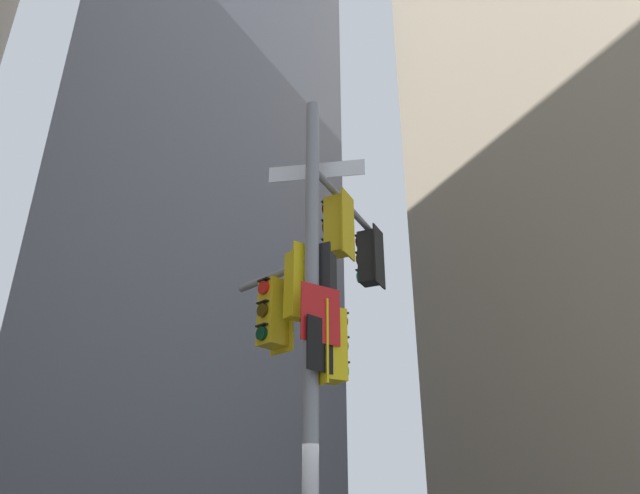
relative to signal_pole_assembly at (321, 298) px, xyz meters
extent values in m
cube|color=tan|center=(18.69, 6.14, 18.76)|extent=(15.68, 15.68, 46.74)
cube|color=slate|center=(0.90, 20.78, 18.92)|extent=(13.05, 13.05, 47.06)
cylinder|color=gray|center=(-0.31, -0.40, -0.73)|extent=(0.21, 0.21, 7.76)
cylinder|color=gray|center=(0.68, 0.45, 1.95)|extent=(2.06, 1.79, 0.12)
cylinder|color=gray|center=(-0.61, 0.36, 0.39)|extent=(0.70, 1.56, 0.12)
cube|color=gold|center=(0.51, 0.05, 1.35)|extent=(0.38, 0.33, 1.14)
cube|color=gold|center=(0.38, 0.20, 1.35)|extent=(0.48, 0.48, 1.00)
cylinder|color=#360605|center=(0.25, 0.35, 1.70)|extent=(0.19, 0.18, 0.20)
cube|color=black|center=(0.25, 0.35, 1.82)|extent=(0.21, 0.20, 0.02)
cylinder|color=#3C2C06|center=(0.25, 0.35, 1.35)|extent=(0.19, 0.18, 0.20)
cube|color=black|center=(0.25, 0.35, 1.47)|extent=(0.21, 0.20, 0.02)
cylinder|color=#19C672|center=(0.25, 0.35, 1.00)|extent=(0.19, 0.18, 0.20)
cube|color=black|center=(0.25, 0.35, 1.12)|extent=(0.21, 0.20, 0.02)
cube|color=black|center=(1.60, 0.99, 1.35)|extent=(0.38, 0.33, 1.14)
cube|color=black|center=(1.48, 1.13, 1.35)|extent=(0.48, 0.48, 1.00)
cylinder|color=#360605|center=(1.35, 1.28, 1.70)|extent=(0.19, 0.18, 0.20)
cube|color=black|center=(1.34, 1.29, 1.82)|extent=(0.21, 0.20, 0.02)
cylinder|color=#3C2C06|center=(1.35, 1.28, 1.35)|extent=(0.19, 0.18, 0.20)
cube|color=black|center=(1.34, 1.29, 1.47)|extent=(0.21, 0.20, 0.02)
cylinder|color=#19C672|center=(1.35, 1.28, 1.00)|extent=(0.19, 0.18, 0.20)
cube|color=black|center=(1.34, 1.29, 1.12)|extent=(0.21, 0.20, 0.02)
cube|color=gold|center=(-0.43, 0.43, -0.21)|extent=(0.20, 0.46, 1.14)
cube|color=gold|center=(-0.61, 0.36, -0.21)|extent=(0.44, 0.44, 1.00)
cylinder|color=red|center=(-0.80, 0.29, 0.14)|extent=(0.13, 0.21, 0.20)
cube|color=black|center=(-0.80, 0.29, 0.26)|extent=(0.15, 0.23, 0.02)
cylinder|color=#3C2C06|center=(-0.80, 0.29, -0.21)|extent=(0.13, 0.21, 0.20)
cube|color=black|center=(-0.80, 0.29, -0.09)|extent=(0.15, 0.23, 0.02)
cylinder|color=#06311C|center=(-0.80, 0.29, -0.56)|extent=(0.13, 0.21, 0.20)
cube|color=black|center=(-0.80, 0.29, -0.44)|extent=(0.15, 0.23, 0.02)
cube|color=yellow|center=(-0.34, -0.29, 0.11)|extent=(0.48, 0.12, 1.14)
cube|color=yellow|center=(-0.37, -0.10, 0.11)|extent=(0.40, 0.40, 1.00)
cylinder|color=#360605|center=(-0.41, 0.10, 0.46)|extent=(0.21, 0.10, 0.20)
cube|color=black|center=(-0.41, 0.10, 0.58)|extent=(0.23, 0.11, 0.02)
cylinder|color=#3C2C06|center=(-0.41, 0.10, 0.11)|extent=(0.21, 0.10, 0.20)
cube|color=black|center=(-0.41, 0.10, 0.23)|extent=(0.23, 0.11, 0.02)
cylinder|color=#19C672|center=(-0.41, 0.10, -0.24)|extent=(0.21, 0.10, 0.20)
cube|color=black|center=(-0.41, 0.10, -0.12)|extent=(0.23, 0.11, 0.02)
cube|color=yellow|center=(-0.20, -0.38, -0.80)|extent=(0.09, 0.48, 1.14)
cube|color=yellow|center=(-0.01, -0.36, -0.80)|extent=(0.38, 0.38, 1.00)
cylinder|color=#360605|center=(0.19, -0.34, -0.45)|extent=(0.08, 0.21, 0.20)
cube|color=black|center=(0.20, -0.34, -0.33)|extent=(0.10, 0.23, 0.02)
cylinder|color=#3C2C06|center=(0.19, -0.34, -0.80)|extent=(0.08, 0.21, 0.20)
cube|color=black|center=(0.20, -0.34, -0.68)|extent=(0.10, 0.23, 0.02)
cylinder|color=#19C672|center=(0.19, -0.34, -1.15)|extent=(0.08, 0.21, 0.20)
cube|color=black|center=(0.20, -0.34, -1.03)|extent=(0.10, 0.23, 0.02)
cube|color=black|center=(-0.22, -0.33, 0.12)|extent=(0.33, 0.39, 1.14)
cube|color=black|center=(-0.08, -0.20, 0.12)|extent=(0.48, 0.48, 1.00)
cylinder|color=#360605|center=(0.08, -0.08, 0.47)|extent=(0.17, 0.19, 0.20)
cube|color=black|center=(0.08, -0.07, 0.59)|extent=(0.20, 0.22, 0.02)
cylinder|color=#3C2C06|center=(0.08, -0.08, 0.12)|extent=(0.17, 0.19, 0.20)
cube|color=black|center=(0.08, -0.07, 0.24)|extent=(0.20, 0.22, 0.02)
cylinder|color=#19C672|center=(0.08, -0.08, -0.23)|extent=(0.17, 0.19, 0.20)
cube|color=black|center=(0.08, -0.07, -0.11)|extent=(0.20, 0.22, 0.02)
cube|color=white|center=(-0.12, -0.11, 2.11)|extent=(1.32, 0.87, 0.28)
cube|color=#19479E|center=(-0.12, -0.11, 2.11)|extent=(1.29, 0.84, 0.24)
cube|color=red|center=(-0.27, -0.61, -0.47)|extent=(0.63, 0.15, 0.80)
cube|color=white|center=(-0.27, -0.61, -0.47)|extent=(0.59, 0.13, 0.76)
cube|color=black|center=(-0.23, -0.60, -0.89)|extent=(0.56, 0.24, 0.72)
cube|color=white|center=(-0.23, -0.60, -0.89)|extent=(0.52, 0.22, 0.68)
camera|label=1|loc=(-3.22, -7.33, -2.85)|focal=32.09mm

